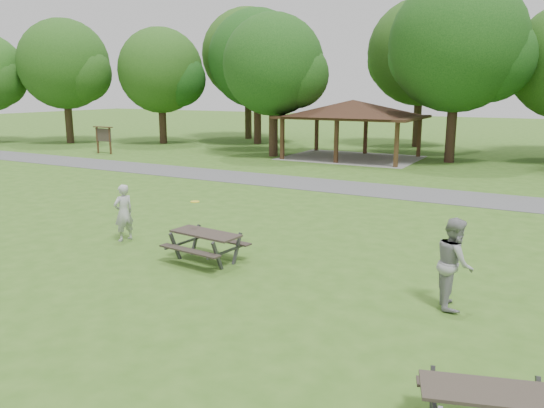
{
  "coord_description": "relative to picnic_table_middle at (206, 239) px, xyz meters",
  "views": [
    {
      "loc": [
        7.99,
        -8.8,
        4.5
      ],
      "look_at": [
        1.0,
        4.0,
        1.3
      ],
      "focal_mm": 35.0,
      "sensor_mm": 36.0,
      "label": 1
    }
  ],
  "objects": [
    {
      "name": "frisbee_thrower",
      "position": [
        -3.32,
        0.46,
        0.25
      ],
      "size": [
        0.56,
        0.71,
        1.72
      ],
      "primitive_type": "imported",
      "rotation": [
        0.0,
        0.0,
        -1.83
      ],
      "color": "#ABABAE",
      "rests_on": "ground"
    },
    {
      "name": "tree_deep_a",
      "position": [
        -16.94,
        30.41,
        6.52
      ],
      "size": [
        8.4,
        8.0,
        11.38
      ],
      "color": "#302215",
      "rests_on": "ground"
    },
    {
      "name": "picnic_table_middle",
      "position": [
        0.0,
        0.0,
        0.0
      ],
      "size": [
        2.05,
        1.71,
        0.82
      ],
      "color": "#2E2621",
      "rests_on": "ground"
    },
    {
      "name": "frisbee_in_flight",
      "position": [
        -0.57,
        0.34,
        0.89
      ],
      "size": [
        0.32,
        0.32,
        0.02
      ],
      "color": "yellow",
      "rests_on": "ground"
    },
    {
      "name": "tree_row_b",
      "position": [
        -20.96,
        23.41,
        5.06
      ],
      "size": [
        7.14,
        6.8,
        9.28
      ],
      "color": "black",
      "rests_on": "ground"
    },
    {
      "name": "ground",
      "position": [
        -0.04,
        -2.12,
        -0.61
      ],
      "size": [
        160.0,
        160.0,
        0.0
      ],
      "primitive_type": "plane",
      "color": "#36611B",
      "rests_on": "ground"
    },
    {
      "name": "frisbee_catcher",
      "position": [
        6.25,
        0.06,
        0.35
      ],
      "size": [
        0.99,
        1.12,
        1.92
      ],
      "primitive_type": "imported",
      "rotation": [
        0.0,
        0.0,
        1.9
      ],
      "color": "gray",
      "rests_on": "ground"
    },
    {
      "name": "notice_board",
      "position": [
        -20.04,
        15.88,
        0.7
      ],
      "size": [
        1.6,
        0.3,
        1.88
      ],
      "color": "#3D2516",
      "rests_on": "ground"
    },
    {
      "name": "tree_row_e",
      "position": [
        2.06,
        22.91,
        6.17
      ],
      "size": [
        8.4,
        8.0,
        11.02
      ],
      "color": "black",
      "rests_on": "ground"
    },
    {
      "name": "picnic_table_far",
      "position": [
        7.5,
        -4.25,
        -0.04
      ],
      "size": [
        2.09,
        1.86,
        0.76
      ],
      "color": "#2F2822",
      "rests_on": "ground"
    },
    {
      "name": "tree_row_d",
      "position": [
        -8.96,
        20.41,
        5.16
      ],
      "size": [
        6.93,
        6.6,
        9.27
      ],
      "color": "#2F1F15",
      "rests_on": "ground"
    },
    {
      "name": "pavilion",
      "position": [
        -4.04,
        21.88,
        2.45
      ],
      "size": [
        8.6,
        7.01,
        3.76
      ],
      "color": "#3E2616",
      "rests_on": "ground"
    },
    {
      "name": "tree_deep_b",
      "position": [
        -1.94,
        30.91,
        6.28
      ],
      "size": [
        8.4,
        8.0,
        11.13
      ],
      "color": "#311F15",
      "rests_on": "ground"
    },
    {
      "name": "tree_row_a",
      "position": [
        -27.95,
        19.91,
        5.55
      ],
      "size": [
        7.56,
        7.2,
        9.97
      ],
      "color": "black",
      "rests_on": "ground"
    },
    {
      "name": "asphalt_path",
      "position": [
        -0.04,
        11.88,
        -0.6
      ],
      "size": [
        120.0,
        3.2,
        0.02
      ],
      "primitive_type": "cube",
      "color": "#4F4F52",
      "rests_on": "ground"
    },
    {
      "name": "tree_row_c",
      "position": [
        -13.95,
        26.91,
        5.93
      ],
      "size": [
        8.19,
        7.8,
        10.67
      ],
      "color": "#311E15",
      "rests_on": "ground"
    }
  ]
}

